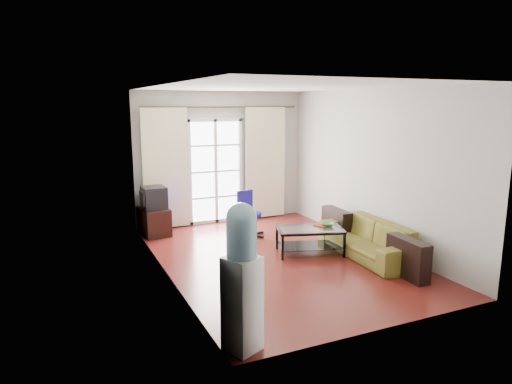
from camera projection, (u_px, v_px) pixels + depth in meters
floor at (278, 258)px, 7.38m from camera, size 5.20×5.20×0.00m
ceiling at (279, 87)px, 6.86m from camera, size 5.20×5.20×0.00m
wall_back at (221, 157)px, 9.45m from camera, size 3.60×0.02×2.70m
wall_front at (391, 210)px, 4.80m from camera, size 3.60×0.02×2.70m
wall_left at (164, 183)px, 6.40m from camera, size 0.02×5.20×2.70m
wall_right at (372, 169)px, 7.85m from camera, size 0.02×5.20×2.70m
french_door at (216, 171)px, 9.39m from camera, size 1.16×0.06×2.15m
curtain_rod at (222, 107)px, 9.16m from camera, size 3.30×0.04×0.04m
curtain_left at (166, 169)px, 8.89m from camera, size 0.90×0.07×2.35m
curtain_right at (265, 163)px, 9.75m from camera, size 0.90×0.07×2.35m
radiator at (258, 203)px, 9.88m from camera, size 0.64×0.12×0.64m
sofa at (368, 239)px, 7.42m from camera, size 2.05×1.00×0.57m
coffee_table at (310, 237)px, 7.54m from camera, size 1.20×0.91×0.43m
bowl at (327, 224)px, 7.64m from camera, size 0.40×0.40×0.06m
book at (318, 226)px, 7.57m from camera, size 0.32×0.34×0.02m
remote at (324, 226)px, 7.60m from camera, size 0.18×0.12×0.02m
tv_stand at (154, 221)px, 8.63m from camera, size 0.54×0.75×0.51m
crt_tv at (153, 198)px, 8.53m from camera, size 0.47×0.46×0.41m
task_chair at (250, 223)px, 8.56m from camera, size 0.68×0.68×0.85m
water_cooler at (242, 275)px, 4.48m from camera, size 0.41×0.41×1.53m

